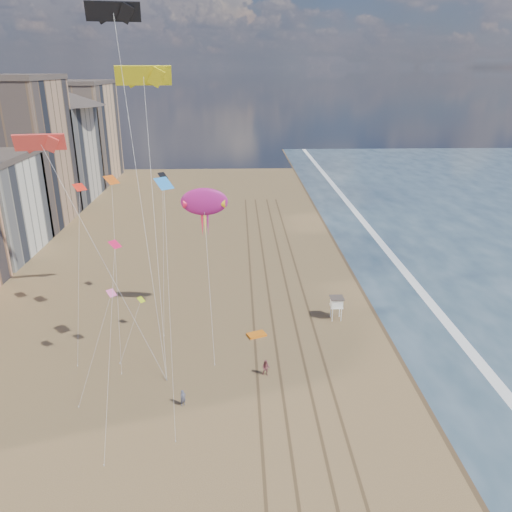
{
  "coord_description": "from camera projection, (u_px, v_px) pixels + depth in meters",
  "views": [
    {
      "loc": [
        -2.95,
        -28.5,
        30.13
      ],
      "look_at": [
        -0.95,
        26.0,
        9.5
      ],
      "focal_mm": 35.0,
      "sensor_mm": 36.0,
      "label": 1
    }
  ],
  "objects": [
    {
      "name": "lifeguard_stand",
      "position": [
        337.0,
        302.0,
        62.96
      ],
      "size": [
        1.7,
        1.7,
        3.07
      ],
      "color": "white",
      "rests_on": "ground"
    },
    {
      "name": "ground",
      "position": [
        281.0,
        496.0,
        37.4
      ],
      "size": [
        260.0,
        260.0,
        0.0
      ],
      "primitive_type": "plane",
      "color": "brown",
      "rests_on": "ground"
    },
    {
      "name": "show_kite",
      "position": [
        204.0,
        202.0,
        58.33
      ],
      "size": [
        4.99,
        5.88,
        18.7
      ],
      "color": "#A31973",
      "rests_on": "ground"
    },
    {
      "name": "kite_flyer_b",
      "position": [
        266.0,
        368.0,
        51.81
      ],
      "size": [
        1.0,
        0.84,
        1.81
      ],
      "primitive_type": "imported",
      "rotation": [
        0.0,
        0.0,
        -0.2
      ],
      "color": "#8D484D",
      "rests_on": "ground"
    },
    {
      "name": "grounded_kite",
      "position": [
        257.0,
        335.0,
        59.84
      ],
      "size": [
        2.52,
        2.09,
        0.25
      ],
      "primitive_type": "cube",
      "rotation": [
        0.0,
        0.0,
        0.39
      ],
      "color": "orange",
      "rests_on": "ground"
    },
    {
      "name": "buildings",
      "position": [
        7.0,
        163.0,
        92.34
      ],
      "size": [
        34.72,
        131.35,
        29.0
      ],
      "color": "#C6B284",
      "rests_on": "ground"
    },
    {
      "name": "kite_flyer_a",
      "position": [
        183.0,
        398.0,
        47.22
      ],
      "size": [
        0.72,
        0.68,
        1.66
      ],
      "primitive_type": "imported",
      "rotation": [
        0.0,
        0.0,
        0.64
      ],
      "color": "#505267",
      "rests_on": "ground"
    },
    {
      "name": "parafoils",
      "position": [
        111.0,
        66.0,
        50.64
      ],
      "size": [
        13.21,
        12.41,
        13.45
      ],
      "color": "black",
      "rests_on": "ground"
    },
    {
      "name": "small_kites",
      "position": [
        125.0,
        207.0,
        52.74
      ],
      "size": [
        13.49,
        17.26,
        17.0
      ],
      "color": "#EB164F",
      "rests_on": "ground"
    },
    {
      "name": "tracks",
      "position": [
        281.0,
        312.0,
        65.52
      ],
      "size": [
        7.68,
        120.0,
        0.01
      ],
      "color": "brown",
      "rests_on": "ground"
    },
    {
      "name": "wet_sand",
      "position": [
        384.0,
        280.0,
        75.44
      ],
      "size": [
        260.0,
        260.0,
        0.0
      ],
      "primitive_type": "plane",
      "color": "#42301E",
      "rests_on": "ground"
    },
    {
      "name": "foam",
      "position": [
        412.0,
        280.0,
        75.58
      ],
      "size": [
        260.0,
        260.0,
        0.0
      ],
      "primitive_type": "plane",
      "color": "white",
      "rests_on": "ground"
    }
  ]
}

